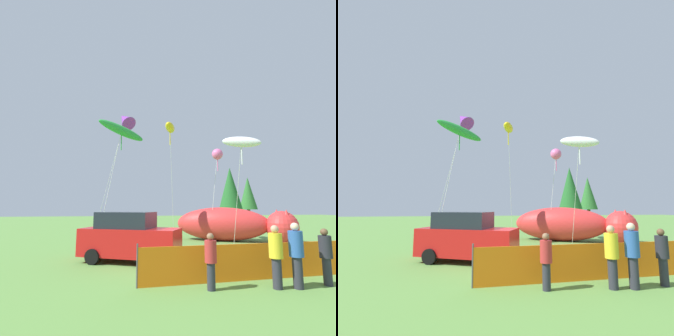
{
  "view_description": "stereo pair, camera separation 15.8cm",
  "coord_description": "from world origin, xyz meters",
  "views": [
    {
      "loc": [
        -2.57,
        -11.02,
        2.38
      ],
      "look_at": [
        0.61,
        4.62,
        4.75
      ],
      "focal_mm": 28.0,
      "sensor_mm": 36.0,
      "label": 1
    },
    {
      "loc": [
        -2.42,
        -11.05,
        2.38
      ],
      "look_at": [
        0.61,
        4.62,
        4.75
      ],
      "focal_mm": 28.0,
      "sensor_mm": 36.0,
      "label": 2
    }
  ],
  "objects": [
    {
      "name": "ground_plane",
      "position": [
        0.0,
        0.0,
        0.0
      ],
      "size": [
        120.0,
        120.0,
        0.0
      ],
      "primitive_type": "plane",
      "color": "#609342"
    },
    {
      "name": "parked_car",
      "position": [
        -1.87,
        0.93,
        1.05
      ],
      "size": [
        4.61,
        3.49,
        2.15
      ],
      "rotation": [
        0.0,
        0.0,
        -0.47
      ],
      "color": "red",
      "rests_on": "ground"
    },
    {
      "name": "folding_chair",
      "position": [
        4.34,
        -0.56,
        0.5
      ],
      "size": [
        0.65,
        0.65,
        0.88
      ],
      "rotation": [
        0.0,
        0.0,
        2.82
      ],
      "color": "#267F33",
      "rests_on": "ground"
    },
    {
      "name": "inflatable_cat",
      "position": [
        5.62,
        6.55,
        1.08
      ],
      "size": [
        7.87,
        5.82,
        2.34
      ],
      "rotation": [
        0.0,
        0.0,
        -0.54
      ],
      "color": "red",
      "rests_on": "ground"
    },
    {
      "name": "safety_fence",
      "position": [
        1.91,
        -2.75,
        0.58
      ],
      "size": [
        7.57,
        0.25,
        1.28
      ],
      "rotation": [
        0.0,
        0.0,
        0.03
      ],
      "color": "orange",
      "rests_on": "ground"
    },
    {
      "name": "spectator_in_grey_shirt",
      "position": [
        2.8,
        -3.85,
        1.04
      ],
      "size": [
        0.41,
        0.41,
        1.9
      ],
      "color": "#2D2D38",
      "rests_on": "ground"
    },
    {
      "name": "spectator_in_white_shirt",
      "position": [
        2.19,
        -3.74,
        1.0
      ],
      "size": [
        0.4,
        0.4,
        1.83
      ],
      "color": "#2D2D38",
      "rests_on": "ground"
    },
    {
      "name": "spectator_in_yellow_shirt",
      "position": [
        3.91,
        -3.75,
        0.93
      ],
      "size": [
        0.37,
        0.37,
        1.71
      ],
      "color": "#2D2D38",
      "rests_on": "ground"
    },
    {
      "name": "spectator_in_black_shirt",
      "position": [
        0.24,
        -3.48,
        0.88
      ],
      "size": [
        0.35,
        0.35,
        1.61
      ],
      "color": "#2D2D38",
      "rests_on": "ground"
    },
    {
      "name": "kite_white_ghost",
      "position": [
        4.4,
        2.34,
        6.01
      ],
      "size": [
        2.11,
        2.61,
        6.53
      ],
      "color": "silver",
      "rests_on": "ground"
    },
    {
      "name": "kite_purple_delta",
      "position": [
        -1.97,
        7.84,
        8.74
      ],
      "size": [
        2.96,
        2.02,
        9.6
      ],
      "color": "silver",
      "rests_on": "ground"
    },
    {
      "name": "kite_pink_octopus",
      "position": [
        5.04,
        7.45,
        6.34
      ],
      "size": [
        1.61,
        1.53,
        6.79
      ],
      "color": "silver",
      "rests_on": "ground"
    },
    {
      "name": "kite_green_fish",
      "position": [
        -2.25,
        5.8,
        7.29
      ],
      "size": [
        3.21,
        2.68,
        8.11
      ],
      "color": "silver",
      "rests_on": "ground"
    },
    {
      "name": "kite_yellow_hero",
      "position": [
        1.24,
        6.94,
        8.05
      ],
      "size": [
        1.37,
        2.19,
        8.45
      ],
      "color": "silver",
      "rests_on": "ground"
    },
    {
      "name": "horizon_tree_east",
      "position": [
        15.53,
        28.0,
        5.32
      ],
      "size": [
        3.63,
        3.63,
        8.67
      ],
      "color": "brown",
      "rests_on": "ground"
    },
    {
      "name": "horizon_tree_west",
      "position": [
        22.47,
        35.19,
        4.94
      ],
      "size": [
        3.37,
        3.37,
        8.04
      ],
      "color": "brown",
      "rests_on": "ground"
    }
  ]
}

